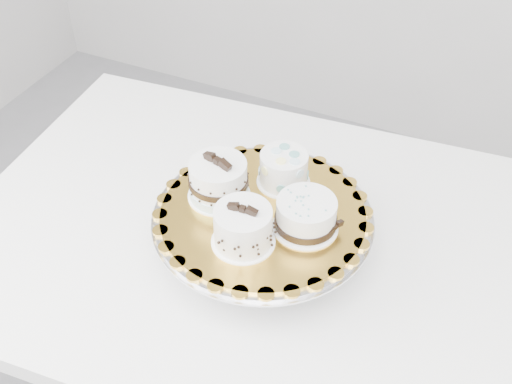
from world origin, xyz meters
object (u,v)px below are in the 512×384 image
at_px(cake_swirl, 243,228).
at_px(cake_banded, 219,181).
at_px(cake_stand, 263,228).
at_px(cake_ribbon, 307,216).
at_px(table, 275,262).
at_px(cake_board, 263,213).
at_px(cake_dots, 284,169).

height_order(cake_swirl, cake_banded, cake_banded).
bearing_deg(cake_stand, cake_swirl, -90.16).
height_order(cake_stand, cake_swirl, cake_swirl).
bearing_deg(cake_ribbon, cake_stand, -160.99).
relative_size(table, cake_banded, 10.22).
bearing_deg(table, cake_banded, -158.88).
distance_m(cake_board, cake_banded, 0.10).
xyz_separation_m(table, cake_board, (-0.00, -0.05, 0.18)).
bearing_deg(cake_ribbon, cake_dots, 152.70).
xyz_separation_m(cake_stand, cake_dots, (0.00, 0.09, 0.07)).
distance_m(cake_stand, cake_banded, 0.12).
relative_size(cake_swirl, cake_dots, 0.99).
distance_m(table, cake_dots, 0.22).
xyz_separation_m(cake_board, cake_swirl, (-0.00, -0.08, 0.04)).
bearing_deg(cake_dots, cake_ribbon, -55.25).
bearing_deg(cake_board, table, 84.68).
distance_m(cake_stand, cake_swirl, 0.11).
bearing_deg(cake_banded, cake_ribbon, 12.95).
xyz_separation_m(cake_stand, cake_board, (-0.00, 0.00, 0.04)).
bearing_deg(cake_banded, table, 41.86).
bearing_deg(cake_dots, cake_board, -97.35).
relative_size(table, cake_ribbon, 9.78).
height_order(cake_stand, cake_dots, cake_dots).
xyz_separation_m(cake_stand, cake_swirl, (-0.00, -0.08, 0.07)).
height_order(table, cake_banded, cake_banded).
bearing_deg(cake_ribbon, cake_banded, -161.72).
bearing_deg(cake_banded, cake_board, 12.28).
height_order(cake_stand, cake_banded, cake_banded).
bearing_deg(cake_board, cake_dots, 89.03).
relative_size(cake_stand, cake_board, 1.09).
bearing_deg(table, cake_board, -99.83).
relative_size(cake_board, cake_dots, 3.34).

